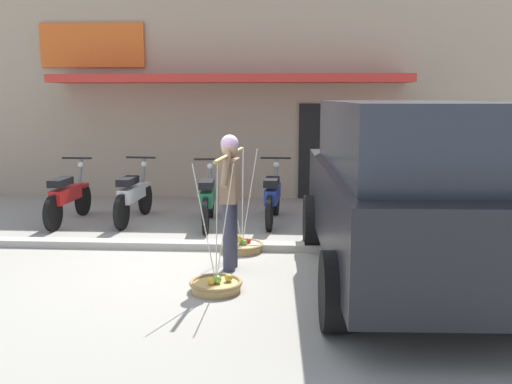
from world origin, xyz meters
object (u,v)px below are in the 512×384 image
fruit_basket_right_side (216,284)px  motorcycle_third_in_row (208,199)px  motorcycle_end_of_row (273,197)px  parked_truck (407,187)px  fruit_basket_left_side (242,246)px  motorcycle_nearest_shop (68,197)px  fruit_vendor (230,193)px  motorcycle_second_in_row (133,196)px

fruit_basket_right_side → motorcycle_third_in_row: size_ratio=0.80×
motorcycle_end_of_row → parked_truck: parked_truck is taller
fruit_basket_left_side → parked_truck: size_ratio=0.30×
motorcycle_nearest_shop → motorcycle_third_in_row: bearing=-0.7°
motorcycle_end_of_row → fruit_basket_right_side: bearing=-98.5°
fruit_basket_left_side → parked_truck: (2.00, -1.19, 1.05)m
fruit_vendor → parked_truck: (2.07, -0.37, 0.15)m
fruit_basket_right_side → motorcycle_third_in_row: 3.26m
fruit_vendor → motorcycle_end_of_row: (0.45, 2.64, -0.52)m
motorcycle_nearest_shop → motorcycle_third_in_row: size_ratio=1.00×
fruit_basket_left_side → fruit_basket_right_side: size_ratio=1.00×
motorcycle_end_of_row → motorcycle_second_in_row: bearing=-178.3°
fruit_basket_right_side → fruit_vendor: bearing=84.9°
fruit_vendor → motorcycle_second_in_row: 3.28m
motorcycle_nearest_shop → motorcycle_end_of_row: bearing=4.0°
motorcycle_nearest_shop → parked_truck: bearing=-28.4°
motorcycle_nearest_shop → fruit_vendor: bearing=-38.1°
fruit_vendor → fruit_basket_right_side: fruit_vendor is taller
fruit_basket_right_side → fruit_basket_left_side: bearing=84.9°
fruit_basket_left_side → motorcycle_third_in_row: (-0.71, 1.55, 0.37)m
fruit_basket_right_side → motorcycle_third_in_row: fruit_basket_right_side is taller
fruit_basket_right_side → parked_truck: (2.15, 0.45, 1.05)m
fruit_vendor → motorcycle_end_of_row: bearing=80.4°
fruit_basket_right_side → parked_truck: bearing=11.8°
motorcycle_second_in_row → fruit_basket_right_side: bearing=-60.8°
fruit_basket_left_side → motorcycle_nearest_shop: (-3.13, 1.58, 0.37)m
fruit_vendor → parked_truck: 2.11m
fruit_basket_left_side → motorcycle_end_of_row: (0.37, 1.82, 0.37)m
fruit_basket_left_side → motorcycle_end_of_row: bearing=78.5°
fruit_vendor → fruit_basket_left_side: 1.22m
fruit_vendor → fruit_basket_right_side: (-0.07, -0.82, -0.90)m
parked_truck → motorcycle_third_in_row: bearing=134.7°
fruit_vendor → fruit_basket_left_side: bearing=84.9°
fruit_basket_left_side → fruit_basket_right_side: (-0.15, -1.64, -0.00)m
fruit_basket_left_side → parked_truck: bearing=-30.8°
fruit_basket_left_side → motorcycle_second_in_row: fruit_basket_left_side is taller
fruit_basket_right_side → motorcycle_end_of_row: (0.52, 3.46, 0.38)m
motorcycle_second_in_row → fruit_basket_left_side: bearing=-40.6°
fruit_vendor → fruit_basket_right_side: 1.22m
motorcycle_end_of_row → motorcycle_third_in_row: bearing=-165.8°
fruit_basket_left_side → motorcycle_second_in_row: 2.71m
fruit_vendor → motorcycle_nearest_shop: bearing=141.9°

